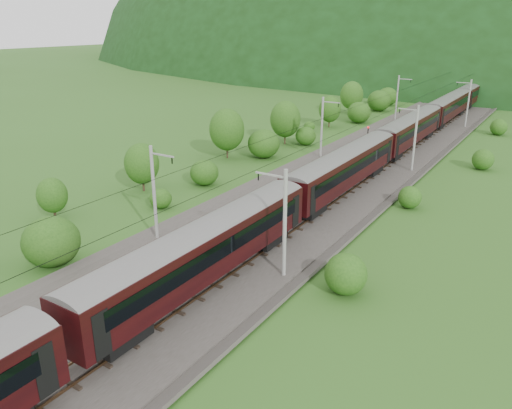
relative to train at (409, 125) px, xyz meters
The scene contains 14 objects.
ground 42.99m from the train, 93.21° to the right, with size 600.00×600.00×0.00m, color #2F571B.
railbed 33.05m from the train, 94.19° to the right, with size 14.00×220.00×0.30m, color #38332D.
track_left 33.28m from the train, 98.33° to the right, with size 2.40×220.00×0.27m.
track_right 32.94m from the train, 90.00° to the right, with size 2.40×220.00×0.27m.
catenary_left 13.76m from the train, 128.35° to the right, with size 2.54×192.28×8.00m.
catenary_right 11.43m from the train, 70.94° to the right, with size 2.54×192.28×8.00m.
overhead_wires 33.04m from the train, 94.19° to the right, with size 4.83×198.00×0.03m.
mountain_ridge 284.89m from the train, 115.45° to the left, with size 336.00×280.00×132.00m, color black.
train is the anchor object (origin of this frame).
hazard_post_near 22.67m from the train, 96.92° to the left, with size 0.15×0.15×1.37m, color red.
hazard_post_far 12.14m from the train, 99.83° to the right, with size 0.18×0.18×1.67m, color red.
signal 6.43m from the train, behind, with size 0.27×0.27×2.47m.
vegetation_left 25.89m from the train, 128.68° to the right, with size 11.73×142.14×6.79m.
vegetation_right 33.09m from the train, 73.82° to the right, with size 6.16×104.27×2.63m.
Camera 1 is at (21.86, -28.29, 17.72)m, focal length 35.00 mm.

